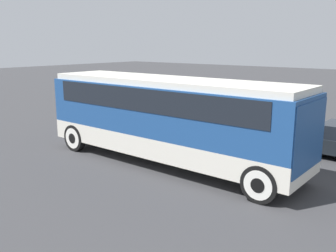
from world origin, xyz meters
name	(u,v)px	position (x,y,z in m)	size (l,w,h in m)	color
ground_plane	(168,163)	(0.00, 0.00, 0.00)	(120.00, 120.00, 0.00)	#38383A
tour_bus	(170,113)	(0.10, 0.00, 1.94)	(10.42, 2.63, 3.21)	silver
parked_car_near	(252,127)	(0.93, 5.06, 0.67)	(4.35, 1.80, 1.30)	#7A6B5B
parked_car_mid	(183,116)	(-3.10, 5.05, 0.70)	(4.28, 1.90, 1.40)	#2D5638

